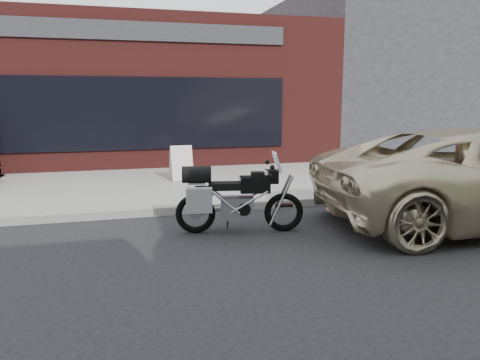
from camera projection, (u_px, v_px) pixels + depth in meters
ground at (307, 299)px, 5.01m from camera, size 120.00×120.00×0.00m
near_sidewalk at (195, 181)px, 11.65m from camera, size 44.00×6.00×0.15m
storefront at (109, 95)px, 17.38m from camera, size 14.00×10.07×4.50m
neighbour_building at (393, 78)px, 20.39m from camera, size 10.00×10.00×6.00m
motorcycle at (231, 198)px, 7.39m from camera, size 2.03×0.73×1.30m
sandwich_sign at (181, 163)px, 11.39m from camera, size 0.55×0.51×0.84m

